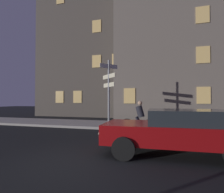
# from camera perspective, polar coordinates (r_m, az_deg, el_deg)

# --- Properties ---
(ground_plane) EXTENTS (80.00, 80.00, 0.00)m
(ground_plane) POSITION_cam_1_polar(r_m,az_deg,el_deg) (4.78, -14.72, -21.04)
(ground_plane) COLOR black
(sidewalk_kerb) EXTENTS (40.00, 3.22, 0.14)m
(sidewalk_kerb) POSITION_cam_1_polar(r_m,az_deg,el_deg) (11.27, 3.87, -9.25)
(sidewalk_kerb) COLOR #9E9991
(sidewalk_kerb) RESTS_ON ground_plane
(signpost) EXTENTS (1.04, 1.04, 3.83)m
(signpost) POSITION_cam_1_polar(r_m,az_deg,el_deg) (10.23, -1.05, 2.96)
(signpost) COLOR gray
(signpost) RESTS_ON sidewalk_kerb
(car_far_trailing) EXTENTS (4.30, 2.11, 1.34)m
(car_far_trailing) POSITION_cam_1_polar(r_m,az_deg,el_deg) (5.74, 20.18, -10.03)
(car_far_trailing) COLOR maroon
(car_far_trailing) RESTS_ON ground_plane
(cyclist) EXTENTS (1.82, 0.34, 1.61)m
(cyclist) POSITION_cam_1_polar(r_m,az_deg,el_deg) (8.79, 8.74, -7.02)
(cyclist) COLOR black
(cyclist) RESTS_ON ground_plane
(building_left_block) EXTENTS (10.00, 6.60, 20.05)m
(building_left_block) POSITION_cam_1_polar(r_m,az_deg,el_deg) (22.36, -6.93, 20.72)
(building_left_block) COLOR #4C443D
(building_left_block) RESTS_ON ground_plane
(building_right_block) EXTENTS (13.18, 6.28, 14.50)m
(building_right_block) POSITION_cam_1_polar(r_m,az_deg,el_deg) (17.97, 25.14, 17.03)
(building_right_block) COLOR #6B6056
(building_right_block) RESTS_ON ground_plane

